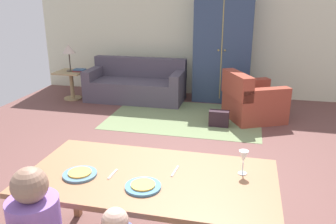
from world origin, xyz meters
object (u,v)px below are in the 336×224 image
at_px(wine_glass, 243,158).
at_px(couch, 136,85).
at_px(dining_table, 150,184).
at_px(book_lower, 79,71).
at_px(plate_near_man, 80,174).
at_px(armoire, 223,48).
at_px(plate_near_child, 143,187).
at_px(armchair, 252,101).
at_px(book_upper, 80,70).
at_px(handbag, 219,118).
at_px(side_table, 72,81).
at_px(table_lamp, 69,50).

bearing_deg(wine_glass, couch, 118.04).
bearing_deg(dining_table, book_lower, 123.09).
bearing_deg(dining_table, plate_near_man, -166.60).
relative_size(dining_table, armoire, 0.87).
distance_m(wine_glass, armoire, 4.55).
distance_m(plate_near_child, wine_glass, 0.76).
height_order(plate_near_child, armchair, armchair).
relative_size(armchair, book_lower, 5.23).
relative_size(book_upper, handbag, 0.69).
distance_m(couch, armchair, 2.39).
distance_m(wine_glass, handbag, 3.11).
relative_size(armoire, book_lower, 9.55).
height_order(dining_table, book_lower, dining_table).
bearing_deg(book_lower, side_table, -173.42).
relative_size(wine_glass, table_lamp, 0.34).
xyz_separation_m(dining_table, couch, (-1.55, 4.32, -0.39)).
bearing_deg(armoire, book_upper, -167.07).
relative_size(dining_table, side_table, 3.16).
distance_m(plate_near_child, couch, 4.78).
distance_m(table_lamp, book_upper, 0.44).
distance_m(wine_glass, couch, 4.73).
distance_m(dining_table, handbag, 3.22).
relative_size(armchair, side_table, 1.98).
distance_m(plate_near_child, armoire, 4.89).
relative_size(book_lower, book_upper, 1.00).
bearing_deg(plate_near_man, table_lamp, 119.20).
xyz_separation_m(armchair, handbag, (-0.50, -0.48, -0.19)).
relative_size(plate_near_child, armoire, 0.12).
distance_m(armchair, armoire, 1.42).
xyz_separation_m(armchair, table_lamp, (-3.58, 0.42, 0.69)).
bearing_deg(couch, table_lamp, -168.71).
height_order(plate_near_child, book_lower, plate_near_child).
relative_size(wine_glass, book_lower, 0.85).
xyz_separation_m(plate_near_child, table_lamp, (-2.84, 4.24, 0.24)).
xyz_separation_m(couch, armchair, (2.29, -0.68, 0.02)).
height_order(plate_near_child, side_table, plate_near_child).
height_order(dining_table, book_upper, dining_table).
distance_m(armchair, book_upper, 3.42).
height_order(book_upper, handbag, book_upper).
distance_m(plate_near_child, table_lamp, 5.11).
xyz_separation_m(plate_near_man, plate_near_child, (0.50, -0.06, 0.00)).
bearing_deg(couch, handbag, -32.96).
xyz_separation_m(plate_near_child, armchair, (0.74, 3.82, -0.45)).
bearing_deg(plate_near_man, wine_glass, 14.46).
distance_m(dining_table, armoire, 4.72).
bearing_deg(dining_table, plate_near_child, -90.00).
bearing_deg(armchair, plate_near_child, -100.99).
relative_size(plate_near_man, plate_near_child, 1.00).
bearing_deg(book_lower, book_upper, -44.39).
height_order(dining_table, couch, couch).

